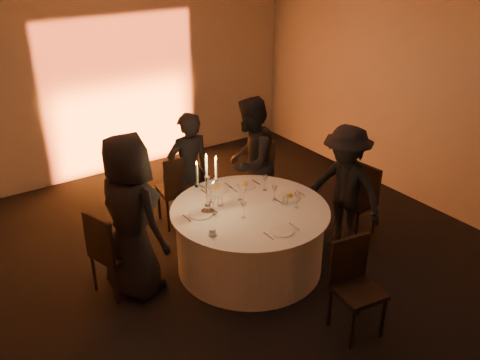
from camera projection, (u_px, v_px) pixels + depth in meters
floor at (250, 266)px, 6.34m from camera, size 7.00×7.00×0.00m
ceiling at (252, 2)px, 5.05m from camera, size 7.00×7.00×0.00m
wall_back at (120, 78)px, 8.30m from camera, size 7.00×0.00×7.00m
wall_right at (431, 101)px, 7.22m from camera, size 0.00×7.00×7.00m
uplighter_fixture at (136, 170)px, 8.70m from camera, size 0.25×0.12×0.10m
banquet_table at (250, 238)px, 6.17m from camera, size 1.80×1.80×0.77m
chair_left at (109, 249)px, 5.64m from camera, size 0.54×0.54×0.99m
chair_back_left at (178, 186)px, 6.97m from camera, size 0.50×0.50×1.02m
chair_back_right at (262, 173)px, 7.41m from camera, size 0.60×0.60×0.98m
chair_right at (361, 196)px, 6.86m from camera, size 0.43×0.43×0.90m
chair_front at (354, 280)px, 5.16m from camera, size 0.48×0.48×0.98m
guest_left at (131, 217)px, 5.56m from camera, size 0.80×1.01×1.82m
guest_back_left at (189, 171)px, 6.87m from camera, size 0.60×0.42×1.58m
guest_back_right at (250, 162)px, 6.98m from camera, size 1.06×1.02×1.72m
guest_right at (345, 188)px, 6.43m from camera, size 0.78×1.12×1.58m
plate_left at (200, 214)px, 5.88m from camera, size 0.36×0.27×0.01m
plate_back_left at (217, 188)px, 6.45m from camera, size 0.36×0.29×0.08m
plate_back_right at (245, 185)px, 6.52m from camera, size 0.36×0.27×0.08m
plate_right at (290, 196)px, 6.25m from camera, size 0.36×0.26×0.08m
plate_front at (282, 231)px, 5.55m from camera, size 0.36×0.25×0.01m
coffee_cup at (212, 231)px, 5.50m from camera, size 0.11×0.11×0.07m
candelabra at (207, 192)px, 5.83m from camera, size 0.30×0.14×0.71m
wine_glass_a at (244, 207)px, 5.76m from camera, size 0.07×0.07×0.19m
wine_glass_b at (211, 191)px, 6.09m from camera, size 0.07×0.07×0.19m
wine_glass_c at (213, 203)px, 5.83m from camera, size 0.07×0.07×0.19m
wine_glass_d at (208, 196)px, 5.98m from camera, size 0.07×0.07×0.19m
wine_glass_e at (265, 180)px, 6.37m from camera, size 0.07×0.07×0.19m
wine_glass_f at (297, 197)px, 5.97m from camera, size 0.07×0.07×0.19m
wine_glass_g at (240, 189)px, 6.14m from camera, size 0.07×0.07×0.19m
wine_glass_h at (244, 195)px, 6.02m from camera, size 0.07×0.07×0.19m
wine_glass_i at (275, 190)px, 6.12m from camera, size 0.07×0.07×0.19m
tumbler_a at (220, 202)px, 6.05m from camera, size 0.07×0.07×0.09m
tumbler_b at (285, 201)px, 6.09m from camera, size 0.07×0.07×0.09m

